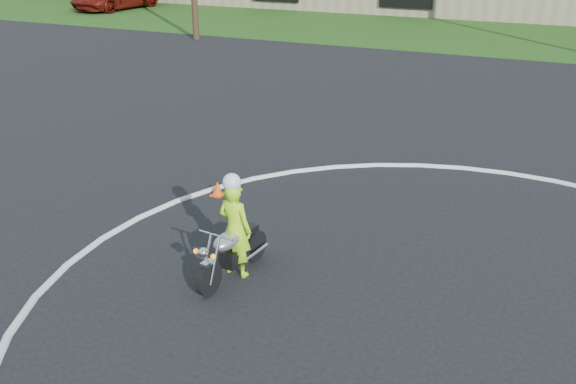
% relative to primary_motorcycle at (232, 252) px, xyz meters
% --- Properties ---
extents(grass_strip, '(120.00, 10.00, 0.02)m').
position_rel_primary_motorcycle_xyz_m(grass_strip, '(3.36, 24.20, -0.43)').
color(grass_strip, '#1E4714').
rests_on(grass_strip, ground).
extents(primary_motorcycle, '(0.61, 1.71, 0.90)m').
position_rel_primary_motorcycle_xyz_m(primary_motorcycle, '(0.00, 0.00, 0.00)').
color(primary_motorcycle, black).
rests_on(primary_motorcycle, ground).
extents(rider_primary_grp, '(0.60, 0.43, 1.67)m').
position_rel_primary_motorcycle_xyz_m(rider_primary_grp, '(0.00, 0.13, 0.37)').
color(rider_primary_grp, '#B3FF1A').
rests_on(rider_primary_grp, ground).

